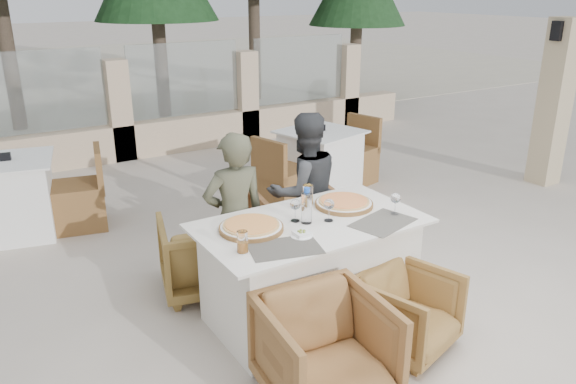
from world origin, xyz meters
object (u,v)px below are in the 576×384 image
dining_table (310,271)px  olive_dish (302,233)px  pizza_left (251,226)px  beer_glass_right (308,195)px  bg_table_b (320,163)px  pizza_right (344,202)px  water_bottle (307,205)px  beer_glass_left (242,242)px  armchair_far_right (295,223)px  diner_right (304,192)px  wine_glass_corner (395,202)px  armchair_near_right (407,311)px  wine_glass_near (329,209)px  wine_glass_centre (295,209)px  armchair_far_left (203,255)px  armchair_near_left (326,352)px  bg_table_a (13,198)px  diner_left (235,219)px

dining_table → olive_dish: bearing=-137.5°
pizza_left → beer_glass_right: 0.62m
bg_table_b → pizza_right: bearing=-134.7°
pizza_right → water_bottle: (-0.42, -0.12, 0.10)m
pizza_right → beer_glass_left: (-1.01, -0.29, 0.04)m
olive_dish → armchair_far_right: (0.63, 1.06, -0.46)m
pizza_left → bg_table_b: size_ratio=0.27×
olive_dish → diner_right: diner_right is taller
dining_table → beer_glass_right: bearing=59.7°
wine_glass_corner → armchair_near_right: size_ratio=0.31×
armchair_far_right → wine_glass_near: bearing=81.5°
pizza_left → pizza_right: same height
olive_dish → beer_glass_left: bearing=-179.9°
wine_glass_centre → bg_table_b: (1.66, 2.06, -0.48)m
bg_table_b → armchair_far_right: bearing=-146.5°
wine_glass_near → bg_table_b: (1.46, 2.18, -0.48)m
pizza_left → beer_glass_left: bearing=-127.5°
wine_glass_centre → diner_right: size_ratio=0.13×
water_bottle → olive_dish: bearing=-131.6°
wine_glass_corner → armchair_far_right: (-0.16, 1.10, -0.53)m
olive_dish → armchair_far_left: 1.12m
armchair_near_left → olive_dish: bearing=75.6°
armchair_far_right → armchair_far_left: bearing=16.2°
armchair_far_right → bg_table_a: bg_table_a is taller
dining_table → beer_glass_right: 0.57m
diner_left → diner_right: 0.79m
armchair_near_right → bg_table_a: (-1.99, 3.41, 0.11)m
armchair_near_left → diner_left: diner_left is taller
bg_table_a → wine_glass_corner: bearing=-40.7°
wine_glass_centre → diner_right: bearing=52.2°
wine_glass_centre → beer_glass_right: wine_glass_centre is taller
olive_dish → pizza_right: bearing=26.9°
wine_glass_near → diner_left: bearing=127.1°
pizza_right → armchair_near_right: (-0.02, -0.77, -0.53)m
wine_glass_near → olive_dish: (-0.30, -0.12, -0.07)m
pizza_left → wine_glass_corner: wine_glass_corner is taller
water_bottle → bg_table_b: 2.72m
olive_dish → armchair_near_left: bearing=-110.5°
water_bottle → bg_table_a: bearing=120.1°
pizza_right → wine_glass_corner: (0.21, -0.32, 0.06)m
pizza_right → wine_glass_centre: bearing=-173.8°
beer_glass_right → armchair_near_right: size_ratio=0.26×
beer_glass_right → bg_table_a: size_ratio=0.10×
wine_glass_corner → wine_glass_near: bearing=162.2°
water_bottle → armchair_near_left: bearing=-115.9°
beer_glass_right → bg_table_a: 3.10m
pizza_right → wine_glass_corner: size_ratio=2.37×
wine_glass_corner → pizza_left: bearing=163.7°
water_bottle → pizza_right: bearing=15.7°
diner_right → pizza_right: bearing=91.7°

